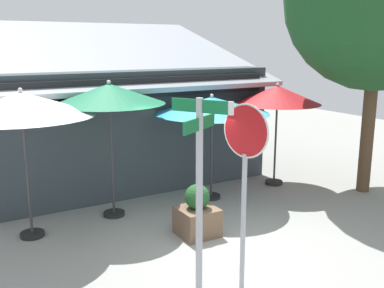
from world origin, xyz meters
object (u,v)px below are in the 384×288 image
stop_sign (245,165)px  patio_umbrella_crimson_far_right (277,96)px  patio_umbrella_ivory_left (21,105)px  street_sign_post (200,187)px  patio_umbrella_forest_green_center (109,95)px  sidewalk_planter (197,214)px  patio_umbrella_teal_right (212,106)px

stop_sign → patio_umbrella_crimson_far_right: size_ratio=1.06×
patio_umbrella_ivory_left → patio_umbrella_crimson_far_right: size_ratio=1.07×
street_sign_post → patio_umbrella_forest_green_center: (0.22, 3.79, 0.78)m
patio_umbrella_ivory_left → street_sign_post: bearing=-67.7°
street_sign_post → patio_umbrella_ivory_left: bearing=112.3°
patio_umbrella_crimson_far_right → sidewalk_planter: patio_umbrella_crimson_far_right is taller
patio_umbrella_ivory_left → patio_umbrella_forest_green_center: bearing=7.2°
patio_umbrella_forest_green_center → patio_umbrella_teal_right: size_ratio=1.09×
stop_sign → patio_umbrella_crimson_far_right: (3.75, 3.68, 0.37)m
stop_sign → patio_umbrella_ivory_left: 4.18m
patio_umbrella_teal_right → patio_umbrella_crimson_far_right: 1.99m
patio_umbrella_forest_green_center → sidewalk_planter: (1.01, -1.70, -2.12)m
patio_umbrella_ivory_left → patio_umbrella_teal_right: 4.02m
sidewalk_planter → patio_umbrella_ivory_left: bearing=151.2°
patio_umbrella_ivory_left → patio_umbrella_forest_green_center: (1.69, 0.21, 0.06)m
street_sign_post → patio_umbrella_crimson_far_right: 5.92m
patio_umbrella_forest_green_center → patio_umbrella_crimson_far_right: size_ratio=1.09×
sidewalk_planter → patio_umbrella_forest_green_center: bearing=120.7°
patio_umbrella_crimson_far_right → patio_umbrella_teal_right: bearing=-177.1°
street_sign_post → patio_umbrella_teal_right: (2.55, 3.68, 0.42)m
stop_sign → patio_umbrella_forest_green_center: 3.79m
stop_sign → patio_umbrella_crimson_far_right: stop_sign is taller
stop_sign → sidewalk_planter: bearing=77.4°
stop_sign → patio_umbrella_forest_green_center: bearing=98.6°
street_sign_post → patio_umbrella_ivory_left: size_ratio=1.04×
street_sign_post → patio_umbrella_teal_right: 4.49m
stop_sign → patio_umbrella_crimson_far_right: 5.27m
patio_umbrella_ivory_left → sidewalk_planter: 3.70m
stop_sign → patio_umbrella_ivory_left: size_ratio=0.99×
patio_umbrella_crimson_far_right → sidewalk_planter: bearing=-153.0°
patio_umbrella_teal_right → patio_umbrella_ivory_left: bearing=-178.6°
patio_umbrella_crimson_far_right → patio_umbrella_ivory_left: bearing=-178.1°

